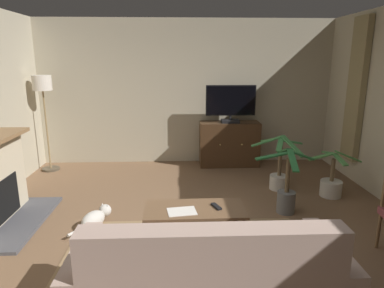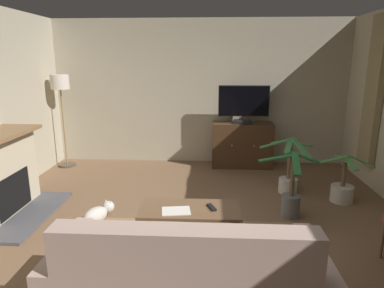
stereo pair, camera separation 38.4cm
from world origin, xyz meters
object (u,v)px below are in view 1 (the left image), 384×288
Objects in this scene: folded_newspaper at (182,211)px; potted_plant_tall_palm_by_window at (331,185)px; coffee_table at (195,213)px; potted_plant_on_hearth_side at (279,174)px; sofa_floral at (208,286)px; cat at (95,218)px; floor_lamp at (43,95)px; television at (231,103)px; tv_remote at (216,206)px; potted_plant_leafy_by_curtain at (286,194)px; tv_cabinet at (229,145)px.

potted_plant_tall_palm_by_window is at bearing 24.33° from folded_newspaper.
potted_plant_on_hearth_side is at bearing 49.87° from coffee_table.
coffee_table is at bearing 92.59° from sofa_floral.
potted_plant_tall_palm_by_window is at bearing 32.74° from coffee_table.
potted_plant_tall_palm_by_window is 3.46m from cat.
coffee_table is 0.62× the size of floor_lamp.
folded_newspaper is at bearing -107.58° from television.
potted_plant_on_hearth_side is 1.18× the size of potted_plant_tall_palm_by_window.
sofa_floral is 4.86m from floor_lamp.
tv_remote is 0.57× the size of folded_newspaper.
sofa_floral is at bearing -122.27° from potted_plant_leafy_by_curtain.
folded_newspaper is (-0.14, -0.08, 0.06)m from coffee_table.
folded_newspaper is 2.39m from potted_plant_on_hearth_side.
potted_plant_tall_palm_by_window is at bearing -24.15° from potted_plant_on_hearth_side.
folded_newspaper is at bearing -107.29° from tv_cabinet.
potted_plant_tall_palm_by_window is (2.10, 2.48, -0.14)m from sofa_floral.
tv_cabinet is at bearing 64.46° from folded_newspaper.
cat is (-2.65, -1.16, -0.14)m from potted_plant_on_hearth_side.
television is 0.53× the size of floor_lamp.
potted_plant_on_hearth_side is at bearing -63.95° from television.
television is 3.27m from folded_newspaper.
television reaches higher than folded_newspaper.
floor_lamp reaches higher than potted_plant_on_hearth_side.
potted_plant_tall_palm_by_window is at bearing -76.08° from tv_remote.
television is at bearing 116.05° from potted_plant_on_hearth_side.
coffee_table is 2.23m from potted_plant_on_hearth_side.
coffee_table is 3.96m from floor_lamp.
floor_lamp reaches higher than potted_plant_tall_palm_by_window.
tv_remote reaches higher than coffee_table.
coffee_table is 1.39× the size of potted_plant_tall_palm_by_window.
potted_plant_leafy_by_curtain is (0.46, -2.17, -0.15)m from tv_cabinet.
floor_lamp reaches higher than potted_plant_leafy_by_curtain.
potted_plant_on_hearth_side is (0.61, -1.31, -0.16)m from tv_cabinet.
tv_cabinet is 3.21m from cat.
folded_newspaper is (-0.96, -3.09, 0.07)m from tv_cabinet.
folded_newspaper is at bearing 100.60° from sofa_floral.
tv_remote is at bearing 2.94° from coffee_table.
cat is at bearing 155.90° from coffee_table.
tv_cabinet is 3.55m from floor_lamp.
floor_lamp is at bearing 152.65° from potted_plant_leafy_by_curtain.
sofa_floral is at bearing -87.65° from folded_newspaper.
cat is (-3.36, -0.84, -0.07)m from potted_plant_tall_palm_by_window.
coffee_table is 1.54m from potted_plant_leafy_by_curtain.
folded_newspaper is 1.05m from sofa_floral.
television reaches higher than potted_plant_tall_palm_by_window.
sofa_floral is 2.26× the size of potted_plant_on_hearth_side.
potted_plant_leafy_by_curtain reaches higher than cat.
potted_plant_tall_palm_by_window is (1.91, 1.37, -0.30)m from tv_remote.
coffee_table is at bearing -105.26° from tv_cabinet.
folded_newspaper is (-0.38, -0.09, -0.01)m from tv_remote.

